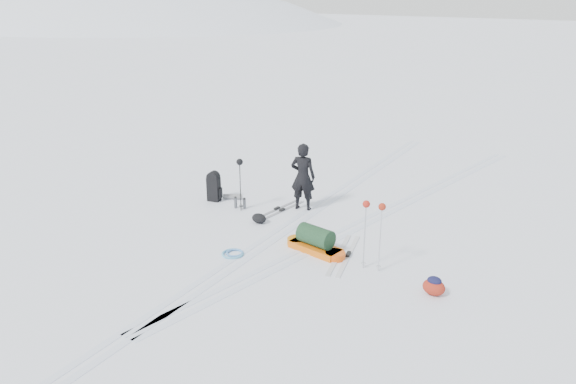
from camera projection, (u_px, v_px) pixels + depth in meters
The scene contains 13 objects.
ground at pixel (286, 228), 12.78m from camera, with size 200.00×200.00×0.00m, color white.
ski_tracks at pixel (329, 222), 13.13m from camera, with size 3.38×17.97×0.01m.
skier at pixel (303, 177), 13.63m from camera, with size 0.61×0.40×1.68m, color black.
pulk_sled at pixel (316, 242), 11.60m from camera, with size 1.47×0.59×0.55m.
expedition_rucksack at pixel (216, 187), 14.35m from camera, with size 0.74×0.68×0.79m.
ski_poles_black at pixel (240, 168), 13.50m from camera, with size 0.16×0.16×1.31m.
ski_poles_silver at pixel (374, 213), 10.51m from camera, with size 0.45×0.19×1.41m.
touring_skis_grey at pixel (280, 210), 13.82m from camera, with size 0.37×1.68×0.06m.
touring_skis_white at pixel (344, 255), 11.49m from camera, with size 0.85×1.98×0.07m.
rope_coil at pixel (233, 253), 11.52m from camera, with size 0.47×0.47×0.06m.
small_daypack at pixel (434, 286), 9.97m from camera, with size 0.46×0.38×0.35m.
thermos_pair at pixel (240, 203), 13.92m from camera, with size 0.29×0.20×0.30m.
stuff_sack at pixel (259, 218), 13.05m from camera, with size 0.38×0.29×0.22m.
Camera 1 is at (6.73, -9.61, 5.14)m, focal length 35.00 mm.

